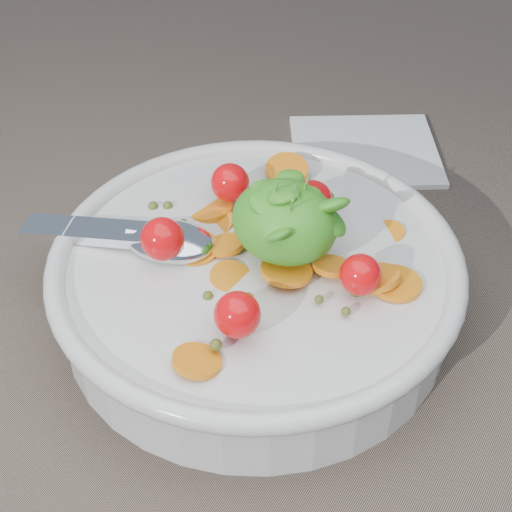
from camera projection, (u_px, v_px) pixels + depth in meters
The scene contains 3 objects.
ground at pixel (245, 281), 0.62m from camera, with size 6.00×6.00×0.00m, color #796656.
bowl at pixel (256, 280), 0.57m from camera, with size 0.32×0.30×0.13m.
napkin at pixel (365, 151), 0.75m from camera, with size 0.14×0.12×0.01m, color white.
Camera 1 is at (0.24, -0.38, 0.43)m, focal length 55.00 mm.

